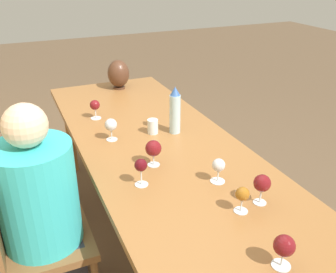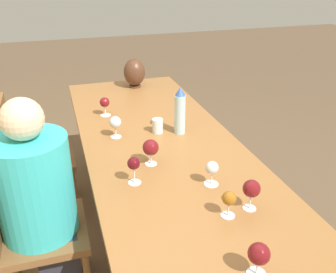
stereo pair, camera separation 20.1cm
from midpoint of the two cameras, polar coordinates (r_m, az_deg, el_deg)
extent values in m
plane|color=brown|center=(2.60, 1.15, -15.06)|extent=(14.00, 14.00, 0.00)
cube|color=#936033|center=(2.20, 1.31, -1.06)|extent=(2.42, 0.88, 0.04)
cylinder|color=#936033|center=(3.41, 0.76, 2.33)|extent=(0.07, 0.07, 0.69)
cylinder|color=#936033|center=(3.28, -10.62, 0.88)|extent=(0.07, 0.07, 0.69)
cylinder|color=#ADCCD6|center=(2.24, 4.39, 3.30)|extent=(0.07, 0.07, 0.24)
cone|color=#33599E|center=(2.19, 4.52, 6.83)|extent=(0.06, 0.06, 0.05)
cylinder|color=silver|center=(2.27, 0.93, 1.58)|extent=(0.07, 0.07, 0.09)
cylinder|color=#4C2D1E|center=(3.12, -3.21, 7.66)|extent=(0.10, 0.10, 0.01)
ellipsoid|color=#4C2D1E|center=(3.08, -3.26, 9.73)|extent=(0.17, 0.17, 0.22)
cylinder|color=silver|center=(2.56, -7.28, 3.19)|extent=(0.07, 0.07, 0.00)
cylinder|color=silver|center=(2.55, -7.32, 3.89)|extent=(0.01, 0.01, 0.06)
sphere|color=maroon|center=(2.52, -7.40, 5.15)|extent=(0.07, 0.07, 0.07)
cylinder|color=silver|center=(1.95, 0.35, -4.25)|extent=(0.06, 0.06, 0.00)
cylinder|color=silver|center=(1.93, 0.35, -3.47)|extent=(0.01, 0.01, 0.06)
sphere|color=maroon|center=(1.90, 0.36, -1.76)|extent=(0.08, 0.08, 0.08)
cylinder|color=silver|center=(1.63, 12.68, -11.77)|extent=(0.06, 0.06, 0.00)
cylinder|color=silver|center=(1.61, 12.79, -10.89)|extent=(0.01, 0.01, 0.06)
sphere|color=#995B19|center=(1.58, 12.99, -9.28)|extent=(0.06, 0.06, 0.06)
cylinder|color=silver|center=(1.69, 15.71, -10.59)|extent=(0.06, 0.06, 0.00)
cylinder|color=silver|center=(1.67, 15.86, -9.62)|extent=(0.01, 0.01, 0.07)
sphere|color=maroon|center=(1.63, 16.13, -7.74)|extent=(0.08, 0.08, 0.08)
cylinder|color=silver|center=(1.79, -1.92, -7.12)|extent=(0.06, 0.06, 0.00)
cylinder|color=silver|center=(1.77, -1.94, -6.02)|extent=(0.01, 0.01, 0.08)
sphere|color=#510C14|center=(1.74, -1.97, -4.20)|extent=(0.06, 0.06, 0.06)
cylinder|color=silver|center=(1.39, 17.73, -18.63)|extent=(0.01, 0.01, 0.06)
sphere|color=maroon|center=(1.35, 18.08, -16.80)|extent=(0.08, 0.08, 0.08)
cylinder|color=silver|center=(2.24, -5.39, -0.11)|extent=(0.07, 0.07, 0.00)
cylinder|color=silver|center=(2.23, -5.42, 0.66)|extent=(0.01, 0.01, 0.06)
sphere|color=silver|center=(2.20, -5.49, 2.13)|extent=(0.07, 0.07, 0.07)
cylinder|color=silver|center=(1.81, 9.78, -7.23)|extent=(0.07, 0.07, 0.00)
cylinder|color=silver|center=(1.79, 9.86, -6.37)|extent=(0.01, 0.01, 0.06)
sphere|color=silver|center=(1.76, 10.00, -4.80)|extent=(0.06, 0.06, 0.06)
cube|color=brown|center=(2.05, -15.84, -13.98)|extent=(0.44, 0.44, 0.04)
cylinder|color=brown|center=(2.34, -10.64, -14.64)|extent=(0.04, 0.04, 0.40)
cylinder|color=brown|center=(2.35, -20.20, -15.81)|extent=(0.04, 0.04, 0.40)
cube|color=brown|center=(2.73, -16.71, -3.35)|extent=(0.44, 0.44, 0.04)
cube|color=brown|center=(2.64, -21.66, 0.54)|extent=(0.40, 0.03, 0.43)
cylinder|color=brown|center=(2.68, -11.87, -8.87)|extent=(0.04, 0.04, 0.40)
cylinder|color=brown|center=(3.00, -12.70, -4.88)|extent=(0.04, 0.04, 0.40)
cylinder|color=brown|center=(2.69, -20.04, -9.90)|extent=(0.04, 0.04, 0.40)
cylinder|color=brown|center=(3.01, -19.92, -5.81)|extent=(0.04, 0.04, 0.40)
cube|color=#2D2D38|center=(2.18, -13.41, -17.86)|extent=(0.28, 0.20, 0.44)
cylinder|color=#33B7BC|center=(1.89, -16.85, -7.46)|extent=(0.37, 0.37, 0.51)
sphere|color=beige|center=(1.73, -18.34, 2.46)|extent=(0.20, 0.20, 0.20)
camera|label=1|loc=(0.10, -87.14, 1.38)|focal=40.00mm
camera|label=2|loc=(0.10, 92.86, -1.38)|focal=40.00mm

